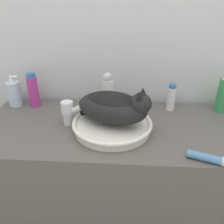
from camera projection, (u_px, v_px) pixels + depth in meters
The scene contains 11 objects.
wall_back at pixel (120, 29), 1.22m from camera, with size 8.00×0.05×2.40m.
vanity_counter at pixel (116, 190), 1.29m from camera, with size 1.28×0.54×0.81m.
sink_basin at pixel (112, 125), 1.07m from camera, with size 0.36×0.36×0.05m.
cat at pixel (114, 106), 1.02m from camera, with size 0.36×0.34×0.17m.
faucet at pixel (69, 111), 1.09m from camera, with size 0.14×0.06×0.13m.
shampoo_bottle_tall at pixel (33, 90), 1.27m from camera, with size 0.06×0.06×0.19m.
lotion_bottle_white at pixel (108, 91), 1.24m from camera, with size 0.06×0.06×0.20m.
spray_bottle_trigger at pixel (223, 95), 1.21m from camera, with size 0.06×0.06×0.20m.
soap_pump_bottle at pixel (14, 93), 1.29m from camera, with size 0.07×0.07×0.17m.
deodorant_stick at pixel (171, 96), 1.23m from camera, with size 0.04×0.04×0.15m.
cream_tube at pixel (207, 158), 0.88m from camera, with size 0.14×0.08×0.04m.
Camera 1 is at (0.04, -0.68, 1.38)m, focal length 38.00 mm.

